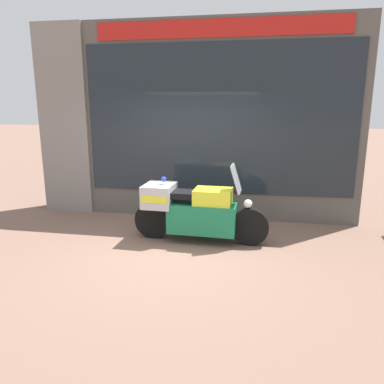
# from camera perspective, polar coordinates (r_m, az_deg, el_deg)

# --- Properties ---
(ground_plane) EXTENTS (60.00, 60.00, 0.00)m
(ground_plane) POSITION_cam_1_polar(r_m,az_deg,el_deg) (6.04, -3.10, -8.86)
(ground_plane) COLOR #7A5B4C
(shop_building) EXTENTS (6.45, 0.55, 3.83)m
(shop_building) POSITION_cam_1_polar(r_m,az_deg,el_deg) (7.65, -3.23, 10.70)
(shop_building) COLOR #56514C
(shop_building) RESTS_ON ground
(window_display) EXTENTS (4.94, 0.30, 1.86)m
(window_display) POSITION_cam_1_polar(r_m,az_deg,el_deg) (7.73, 3.60, -0.32)
(window_display) COLOR slate
(window_display) RESTS_ON ground
(paramedic_motorcycle) EXTENTS (2.29, 0.63, 1.33)m
(paramedic_motorcycle) POSITION_cam_1_polar(r_m,az_deg,el_deg) (6.28, 0.25, -2.72)
(paramedic_motorcycle) COLOR black
(paramedic_motorcycle) RESTS_ON ground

